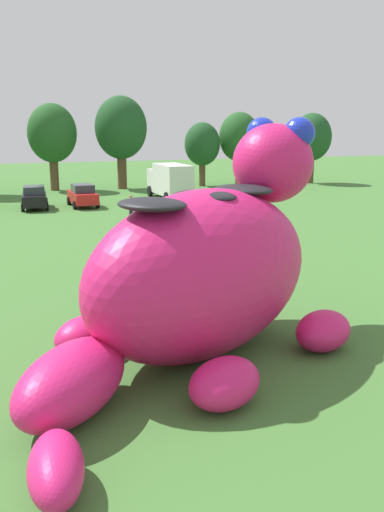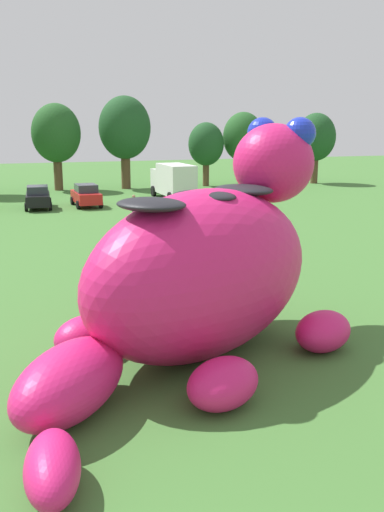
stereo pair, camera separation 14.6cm
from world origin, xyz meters
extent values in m
plane|color=#427533|center=(0.00, 0.00, 0.00)|extent=(160.00, 160.00, 0.00)
ellipsoid|color=#E01E6B|center=(-0.09, -0.84, 2.31)|extent=(9.15, 7.85, 4.62)
ellipsoid|color=#E01E6B|center=(2.87, 1.01, 5.12)|extent=(3.57, 3.49, 2.44)
sphere|color=#1E33CC|center=(2.82, 1.78, 6.03)|extent=(0.98, 0.98, 0.98)
sphere|color=#1E33CC|center=(3.53, 0.64, 6.03)|extent=(0.98, 0.98, 0.98)
ellipsoid|color=black|center=(1.47, 0.14, 4.44)|extent=(2.24, 2.35, 0.31)
ellipsoid|color=black|center=(-0.09, -0.84, 4.44)|extent=(2.24, 2.35, 0.31)
ellipsoid|color=black|center=(-1.84, -1.94, 4.44)|extent=(2.24, 2.35, 0.31)
ellipsoid|color=#E01E6B|center=(0.46, 2.54, 0.57)|extent=(2.43, 2.25, 1.13)
ellipsoid|color=#E01E6B|center=(3.19, -1.82, 0.57)|extent=(2.43, 2.25, 1.13)
ellipsoid|color=#E01E6B|center=(-3.27, -0.04, 0.57)|extent=(2.43, 2.25, 1.13)
ellipsoid|color=#E01E6B|center=(-0.75, -4.05, 0.57)|extent=(2.43, 2.25, 1.13)
ellipsoid|color=#E01E6B|center=(-4.10, -3.36, 0.81)|extent=(3.73, 4.06, 1.62)
ellipsoid|color=#E01E6B|center=(-4.75, -6.07, 0.49)|extent=(1.22, 2.22, 0.99)
cube|color=black|center=(-2.58, 29.22, 0.72)|extent=(1.98, 4.21, 0.80)
cube|color=#2D333D|center=(-2.59, 29.07, 1.42)|extent=(1.63, 2.07, 0.60)
cylinder|color=black|center=(-3.34, 30.54, 0.32)|extent=(0.28, 0.65, 0.64)
cylinder|color=black|center=(-1.64, 30.42, 0.32)|extent=(0.28, 0.65, 0.64)
cylinder|color=black|center=(-3.51, 28.01, 0.32)|extent=(0.28, 0.65, 0.64)
cylinder|color=black|center=(-1.82, 27.89, 0.32)|extent=(0.28, 0.65, 0.64)
cube|color=red|center=(1.01, 29.23, 0.72)|extent=(1.89, 4.17, 0.80)
cube|color=#2D333D|center=(1.02, 29.08, 1.42)|extent=(1.59, 2.04, 0.60)
cylinder|color=black|center=(0.11, 30.46, 0.32)|extent=(0.27, 0.65, 0.64)
cylinder|color=black|center=(1.80, 30.54, 0.32)|extent=(0.27, 0.65, 0.64)
cylinder|color=black|center=(0.22, 27.93, 0.32)|extent=(0.27, 0.65, 0.64)
cylinder|color=black|center=(1.92, 28.00, 0.32)|extent=(0.27, 0.65, 0.64)
cube|color=silver|center=(8.54, 33.68, 1.40)|extent=(2.06, 1.87, 1.90)
cube|color=silver|center=(8.65, 30.48, 1.70)|extent=(2.26, 4.67, 2.50)
cylinder|color=black|center=(7.54, 33.64, 0.45)|extent=(0.31, 0.91, 0.90)
cylinder|color=black|center=(9.54, 33.71, 0.45)|extent=(0.31, 0.91, 0.90)
cylinder|color=black|center=(7.66, 28.83, 0.45)|extent=(0.31, 0.91, 0.90)
cylinder|color=black|center=(9.76, 28.91, 0.45)|extent=(0.31, 0.91, 0.90)
cylinder|color=brown|center=(0.13, 40.95, 1.42)|extent=(0.81, 0.81, 2.85)
ellipsoid|color=#235623|center=(0.13, 40.95, 5.35)|extent=(4.56, 4.56, 5.47)
cylinder|color=brown|center=(6.51, 40.24, 1.55)|extent=(0.89, 0.89, 3.10)
ellipsoid|color=#1E4C23|center=(6.51, 40.24, 5.83)|extent=(4.97, 4.97, 5.96)
cylinder|color=brown|center=(14.71, 39.97, 1.12)|extent=(0.64, 0.64, 2.23)
ellipsoid|color=#1E4C23|center=(14.71, 39.97, 4.20)|extent=(3.57, 3.57, 4.29)
cylinder|color=brown|center=(18.75, 40.00, 1.30)|extent=(0.74, 0.74, 2.59)
ellipsoid|color=#235623|center=(18.75, 40.00, 4.87)|extent=(4.15, 4.15, 4.98)
cylinder|color=brown|center=(26.52, 38.85, 1.28)|extent=(0.73, 0.73, 2.57)
ellipsoid|color=#1E4C23|center=(26.52, 38.85, 4.83)|extent=(4.11, 4.11, 4.93)
cylinder|color=#726656|center=(-1.50, 5.37, 0.44)|extent=(0.26, 0.26, 0.88)
cube|color=black|center=(-1.50, 5.37, 1.18)|extent=(0.38, 0.22, 0.60)
sphere|color=brown|center=(-1.50, 5.37, 1.60)|extent=(0.22, 0.22, 0.22)
cylinder|color=black|center=(2.30, 8.90, 0.44)|extent=(0.26, 0.26, 0.88)
cube|color=#2D4CA5|center=(2.30, 8.90, 1.18)|extent=(0.38, 0.22, 0.60)
sphere|color=beige|center=(2.30, 8.90, 1.60)|extent=(0.22, 0.22, 0.22)
cylinder|color=#2D334C|center=(0.85, 5.54, 0.44)|extent=(0.26, 0.26, 0.88)
cube|color=#2D4CA5|center=(0.85, 5.54, 1.18)|extent=(0.38, 0.22, 0.60)
sphere|color=beige|center=(0.85, 5.54, 1.60)|extent=(0.22, 0.22, 0.22)
cylinder|color=black|center=(3.04, 21.57, 0.44)|extent=(0.26, 0.26, 0.88)
cube|color=white|center=(3.04, 21.57, 1.18)|extent=(0.38, 0.22, 0.60)
sphere|color=#9E7051|center=(3.04, 21.57, 1.60)|extent=(0.22, 0.22, 0.22)
cylinder|color=#2D334C|center=(2.93, 15.84, 0.44)|extent=(0.26, 0.26, 0.88)
cube|color=#338C4C|center=(2.93, 15.84, 1.18)|extent=(0.38, 0.22, 0.60)
sphere|color=brown|center=(2.93, 15.84, 1.60)|extent=(0.22, 0.22, 0.22)
camera|label=1|loc=(-5.41, -15.27, 6.38)|focal=40.45mm
camera|label=2|loc=(-5.27, -15.32, 6.38)|focal=40.45mm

